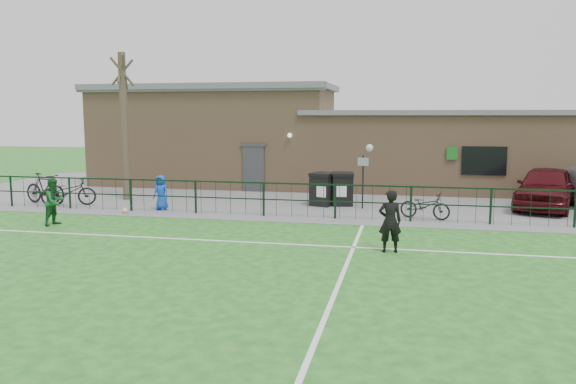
% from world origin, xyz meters
% --- Properties ---
extents(ground, '(90.00, 90.00, 0.00)m').
position_xyz_m(ground, '(0.00, 0.00, 0.00)').
color(ground, '#1D5D1B').
rests_on(ground, ground).
extents(paving_strip, '(34.00, 13.00, 0.02)m').
position_xyz_m(paving_strip, '(0.00, 13.50, 0.01)').
color(paving_strip, slate).
rests_on(paving_strip, ground).
extents(pitch_line_touch, '(28.00, 0.10, 0.01)m').
position_xyz_m(pitch_line_touch, '(0.00, 7.80, 0.00)').
color(pitch_line_touch, white).
rests_on(pitch_line_touch, ground).
extents(pitch_line_mid, '(28.00, 0.10, 0.01)m').
position_xyz_m(pitch_line_mid, '(0.00, 4.00, 0.00)').
color(pitch_line_mid, white).
rests_on(pitch_line_mid, ground).
extents(pitch_line_perp, '(0.10, 16.00, 0.01)m').
position_xyz_m(pitch_line_perp, '(2.00, 0.00, 0.00)').
color(pitch_line_perp, white).
rests_on(pitch_line_perp, ground).
extents(perimeter_fence, '(28.00, 0.10, 1.20)m').
position_xyz_m(perimeter_fence, '(0.00, 8.00, 0.60)').
color(perimeter_fence, black).
rests_on(perimeter_fence, ground).
extents(bare_tree, '(0.30, 0.30, 6.00)m').
position_xyz_m(bare_tree, '(-8.00, 10.50, 3.00)').
color(bare_tree, '#443629').
rests_on(bare_tree, ground).
extents(wheelie_bin_left, '(1.00, 1.07, 1.18)m').
position_xyz_m(wheelie_bin_left, '(0.19, 10.67, 0.61)').
color(wheelie_bin_left, black).
rests_on(wheelie_bin_left, paving_strip).
extents(wheelie_bin_right, '(0.89, 0.98, 1.18)m').
position_xyz_m(wheelie_bin_right, '(0.93, 10.91, 0.61)').
color(wheelie_bin_right, black).
rests_on(wheelie_bin_right, paving_strip).
extents(sign_post, '(0.07, 0.07, 2.00)m').
position_xyz_m(sign_post, '(1.75, 10.26, 1.02)').
color(sign_post, black).
rests_on(sign_post, paving_strip).
extents(car_maroon, '(3.26, 5.00, 1.58)m').
position_xyz_m(car_maroon, '(8.44, 11.66, 0.81)').
color(car_maroon, '#420B10').
rests_on(car_maroon, paving_strip).
extents(bicycle_b, '(2.10, 0.99, 1.21)m').
position_xyz_m(bicycle_b, '(-10.60, 8.81, 0.63)').
color(bicycle_b, black).
rests_on(bicycle_b, paving_strip).
extents(bicycle_c, '(2.17, 1.41, 1.08)m').
position_xyz_m(bicycle_c, '(-9.45, 8.62, 0.56)').
color(bicycle_c, black).
rests_on(bicycle_c, paving_strip).
extents(bicycle_e, '(1.79, 1.06, 0.89)m').
position_xyz_m(bicycle_e, '(3.97, 8.57, 0.46)').
color(bicycle_e, black).
rests_on(bicycle_e, paving_strip).
extents(spectator_child, '(0.70, 0.54, 1.29)m').
position_xyz_m(spectator_child, '(-5.52, 8.44, 0.66)').
color(spectator_child, blue).
rests_on(spectator_child, paving_strip).
extents(goalkeeper_kick, '(1.19, 3.37, 2.61)m').
position_xyz_m(goalkeeper_kick, '(2.93, 3.75, 0.86)').
color(goalkeeper_kick, black).
rests_on(goalkeeper_kick, ground).
extents(outfield_player, '(0.70, 0.83, 1.51)m').
position_xyz_m(outfield_player, '(-7.66, 5.13, 0.75)').
color(outfield_player, '#185426').
rests_on(outfield_player, ground).
extents(ball_ground, '(0.22, 0.22, 0.22)m').
position_xyz_m(ball_ground, '(-6.48, 7.48, 0.11)').
color(ball_ground, white).
rests_on(ball_ground, ground).
extents(clubhouse, '(24.25, 5.40, 4.96)m').
position_xyz_m(clubhouse, '(-0.88, 16.50, 2.22)').
color(clubhouse, '#A07C59').
rests_on(clubhouse, ground).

